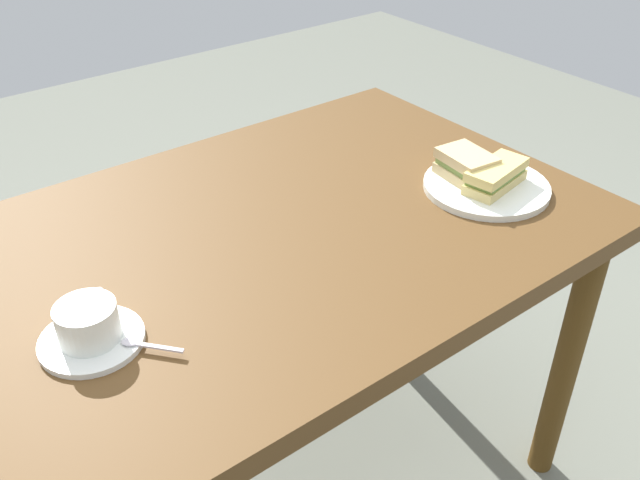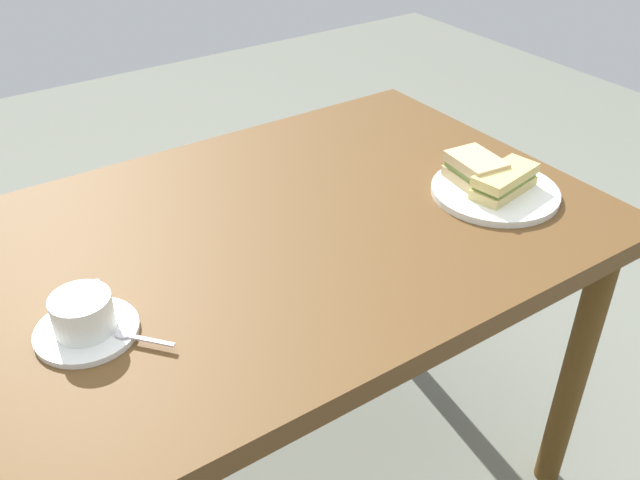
% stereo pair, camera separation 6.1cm
% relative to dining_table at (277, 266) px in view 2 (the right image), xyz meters
% --- Properties ---
extents(dining_table, '(1.25, 0.84, 0.76)m').
position_rel_dining_table_xyz_m(dining_table, '(0.00, 0.00, 0.00)').
color(dining_table, brown).
rests_on(dining_table, ground_plane).
extents(sandwich_plate, '(0.26, 0.26, 0.01)m').
position_rel_dining_table_xyz_m(sandwich_plate, '(0.43, -0.15, 0.10)').
color(sandwich_plate, white).
rests_on(sandwich_plate, dining_table).
extents(sandwich_front, '(0.16, 0.09, 0.05)m').
position_rel_dining_table_xyz_m(sandwich_front, '(0.44, -0.16, 0.13)').
color(sandwich_front, '#D7BF72').
rests_on(sandwich_front, sandwich_plate).
extents(sandwich_back, '(0.10, 0.12, 0.06)m').
position_rel_dining_table_xyz_m(sandwich_back, '(0.42, -0.10, 0.13)').
color(sandwich_back, '#D2B67D').
rests_on(sandwich_back, sandwich_plate).
extents(coffee_saucer, '(0.16, 0.16, 0.01)m').
position_rel_dining_table_xyz_m(coffee_saucer, '(-0.39, -0.10, 0.10)').
color(coffee_saucer, white).
rests_on(coffee_saucer, dining_table).
extents(coffee_cup, '(0.10, 0.10, 0.06)m').
position_rel_dining_table_xyz_m(coffee_cup, '(-0.39, -0.10, 0.13)').
color(coffee_cup, white).
rests_on(coffee_cup, coffee_saucer).
extents(spoon, '(0.07, 0.08, 0.01)m').
position_rel_dining_table_xyz_m(spoon, '(-0.34, -0.16, 0.10)').
color(spoon, silver).
rests_on(spoon, coffee_saucer).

